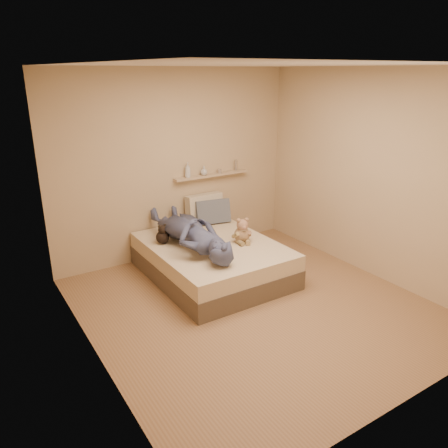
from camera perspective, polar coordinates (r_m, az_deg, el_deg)
room at (r=4.59m, az=4.39°, el=3.60°), size 3.80×3.80×3.80m
bed at (r=5.69m, az=-1.53°, el=-4.68°), size 1.50×1.90×0.45m
game_console at (r=4.99m, az=-0.65°, el=-3.56°), size 0.17×0.09×0.06m
teddy_bear at (r=5.59m, az=2.40°, el=-1.10°), size 0.27×0.28×0.34m
dark_plush at (r=5.62m, az=-8.04°, el=-1.48°), size 0.17×0.17×0.26m
pillow_cream at (r=6.38m, az=-2.59°, el=2.13°), size 0.55×0.20×0.41m
pillow_grey at (r=6.30m, az=-1.51°, el=1.63°), size 0.53×0.31×0.36m
person at (r=5.45m, az=-4.35°, el=-1.01°), size 0.62×1.67×0.40m
wall_shelf at (r=6.42m, az=-1.60°, el=6.40°), size 1.20×0.12×0.03m
shelf_bottles at (r=6.31m, az=-3.06°, el=7.06°), size 0.90×0.12×0.21m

